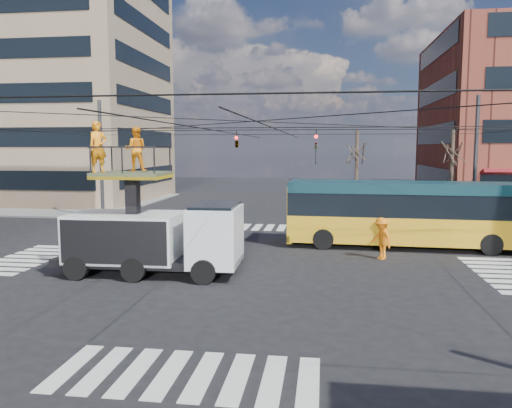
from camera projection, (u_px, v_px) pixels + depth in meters
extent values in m
plane|color=black|center=(252.00, 266.00, 20.54)|extent=(120.00, 120.00, 0.00)
cube|color=slate|center=(51.00, 202.00, 44.03)|extent=(18.00, 18.00, 0.12)
cube|color=#9B8262|center=(51.00, 36.00, 45.45)|extent=(18.00, 16.00, 30.00)
cube|color=black|center=(3.00, 180.00, 38.99)|extent=(15.30, 0.12, 1.50)
cube|color=black|center=(149.00, 175.00, 45.66)|extent=(0.12, 13.60, 1.50)
cube|color=black|center=(1.00, 137.00, 38.62)|extent=(15.30, 0.12, 1.50)
cube|color=black|center=(148.00, 139.00, 45.28)|extent=(0.12, 13.60, 1.50)
cube|color=black|center=(147.00, 102.00, 44.91)|extent=(0.12, 13.60, 1.50)
cube|color=black|center=(146.00, 64.00, 44.54)|extent=(0.12, 13.60, 1.50)
cube|color=black|center=(146.00, 25.00, 44.16)|extent=(0.12, 13.60, 1.50)
cube|color=black|center=(432.00, 176.00, 42.29)|extent=(0.12, 13.60, 1.58)
cube|color=black|center=(434.00, 135.00, 41.90)|extent=(0.12, 13.60, 1.57)
cube|color=black|center=(436.00, 92.00, 41.50)|extent=(0.12, 13.60, 1.57)
cube|color=black|center=(437.00, 49.00, 41.11)|extent=(0.12, 13.60, 1.57)
cylinder|color=#2D2D30|center=(475.00, 162.00, 30.30)|extent=(0.24, 0.24, 8.00)
cylinder|color=#2D2D30|center=(101.00, 160.00, 33.52)|extent=(0.24, 0.24, 8.00)
cylinder|color=black|center=(279.00, 134.00, 31.72)|extent=(24.00, 0.03, 0.03)
cylinder|color=black|center=(146.00, 95.00, 8.09)|extent=(24.00, 0.03, 0.03)
cylinder|color=black|center=(252.00, 121.00, 19.88)|extent=(24.02, 24.02, 0.03)
cylinder|color=black|center=(252.00, 121.00, 19.88)|extent=(24.02, 24.02, 0.03)
cylinder|color=black|center=(247.00, 128.00, 18.74)|extent=(24.00, 0.03, 0.03)
cylinder|color=black|center=(256.00, 130.00, 21.10)|extent=(24.00, 0.03, 0.03)
cylinder|color=black|center=(223.00, 132.00, 20.09)|extent=(0.03, 24.00, 0.03)
cylinder|color=black|center=(282.00, 131.00, 19.77)|extent=(0.03, 24.00, 0.03)
imported|color=black|center=(316.00, 142.00, 22.59)|extent=(0.16, 0.20, 1.00)
imported|color=black|center=(237.00, 138.00, 25.07)|extent=(0.26, 1.24, 0.50)
cylinder|color=#382B21|center=(356.00, 176.00, 32.83)|extent=(0.24, 0.24, 6.00)
cylinder|color=#382B21|center=(451.00, 177.00, 32.02)|extent=(0.24, 0.24, 6.00)
cube|color=black|center=(150.00, 260.00, 19.21)|extent=(7.02, 2.28, 0.30)
cube|color=#BCBEC0|center=(215.00, 236.00, 18.77)|extent=(1.83, 2.42, 2.20)
cube|color=black|center=(215.00, 215.00, 18.69)|extent=(1.63, 2.32, 0.80)
cube|color=#BCBEC0|center=(126.00, 236.00, 19.22)|extent=(4.23, 2.55, 1.80)
cylinder|color=black|center=(204.00, 272.00, 17.79)|extent=(0.90, 0.36, 0.90)
cylinder|color=black|center=(217.00, 258.00, 20.06)|extent=(0.90, 0.36, 0.90)
cylinder|color=black|center=(134.00, 270.00, 18.11)|extent=(0.90, 0.36, 0.90)
cylinder|color=black|center=(154.00, 256.00, 20.38)|extent=(0.90, 0.36, 0.90)
cylinder|color=black|center=(76.00, 268.00, 18.38)|extent=(0.90, 0.36, 0.90)
cylinder|color=black|center=(103.00, 255.00, 20.65)|extent=(0.90, 0.36, 0.90)
cube|color=black|center=(133.00, 206.00, 19.05)|extent=(0.46, 0.46, 2.48)
cube|color=#4B5331|center=(132.00, 174.00, 18.91)|extent=(2.62, 2.13, 0.12)
cube|color=yellow|center=(132.00, 177.00, 18.92)|extent=(2.62, 2.13, 0.12)
imported|color=orange|center=(98.00, 147.00, 18.38)|extent=(0.78, 0.82, 1.88)
imported|color=orange|center=(136.00, 149.00, 19.36)|extent=(0.97, 0.84, 1.72)
cube|color=gold|center=(409.00, 228.00, 24.26)|extent=(11.71, 3.15, 1.30)
cube|color=black|center=(409.00, 204.00, 24.12)|extent=(11.70, 3.10, 1.10)
cube|color=#0B2B34|center=(410.00, 187.00, 24.03)|extent=(11.71, 3.15, 0.50)
cube|color=gold|center=(292.00, 212.00, 25.22)|extent=(0.37, 2.48, 2.80)
cube|color=black|center=(291.00, 235.00, 25.35)|extent=(0.27, 2.60, 0.30)
cube|color=gold|center=(294.00, 188.00, 25.06)|extent=(0.18, 1.60, 0.35)
cylinder|color=black|center=(323.00, 239.00, 23.89)|extent=(1.01, 0.35, 1.00)
cylinder|color=black|center=(326.00, 231.00, 26.20)|extent=(1.01, 0.35, 1.00)
cylinder|color=black|center=(491.00, 245.00, 22.53)|extent=(1.01, 0.35, 1.00)
cylinder|color=black|center=(478.00, 236.00, 24.83)|extent=(1.01, 0.35, 1.00)
cone|color=#FF3D0A|center=(100.00, 261.00, 20.17)|extent=(0.36, 0.36, 0.62)
imported|color=#FF3910|center=(136.00, 247.00, 19.48)|extent=(0.84, 1.27, 2.00)
imported|color=orange|center=(382.00, 238.00, 21.73)|extent=(1.21, 1.37, 1.83)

